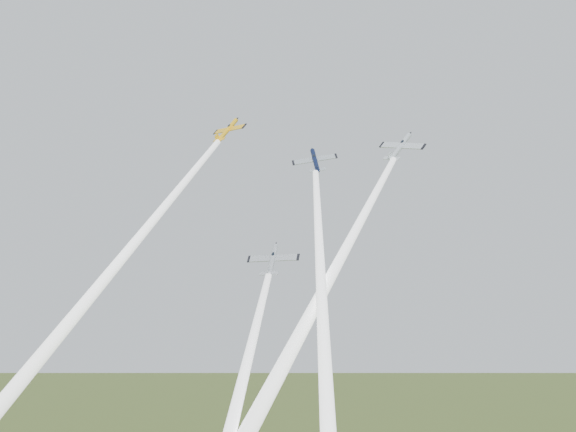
% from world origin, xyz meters
% --- Properties ---
extents(plane_yellow, '(9.39, 8.25, 6.67)m').
position_xyz_m(plane_yellow, '(-13.95, 1.62, 108.69)').
color(plane_yellow, yellow).
extents(smoke_trail_yellow, '(18.44, 40.96, 48.35)m').
position_xyz_m(smoke_trail_yellow, '(-22.58, -19.60, 82.88)').
color(smoke_trail_yellow, white).
extents(plane_navy, '(9.65, 7.71, 7.46)m').
position_xyz_m(plane_navy, '(2.07, 1.21, 102.04)').
color(plane_navy, '#0C1535').
extents(smoke_trail_navy, '(19.07, 46.89, 54.91)m').
position_xyz_m(smoke_trail_navy, '(10.96, -23.03, 72.96)').
color(smoke_trail_navy, white).
extents(plane_silver_right, '(10.79, 8.45, 8.49)m').
position_xyz_m(plane_silver_right, '(15.40, 5.08, 104.07)').
color(plane_silver_right, silver).
extents(smoke_trail_silver_right, '(15.29, 38.10, 44.18)m').
position_xyz_m(smoke_trail_silver_right, '(8.42, -14.78, 80.36)').
color(smoke_trail_silver_right, white).
extents(plane_silver_low, '(8.59, 6.93, 6.79)m').
position_xyz_m(plane_silver_low, '(-0.78, -10.49, 84.96)').
color(plane_silver_low, '#A7ADB5').
extents(smoke_trail_silver_low, '(6.37, 35.88, 39.98)m').
position_xyz_m(smoke_trail_silver_low, '(1.40, -29.55, 63.34)').
color(smoke_trail_silver_low, white).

